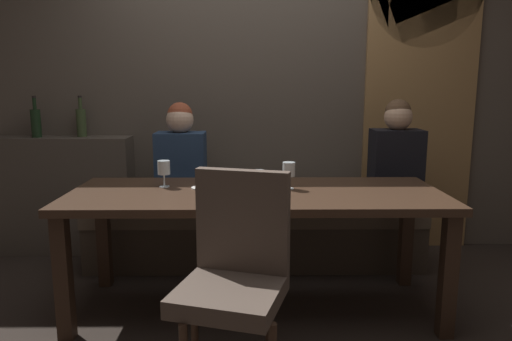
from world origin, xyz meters
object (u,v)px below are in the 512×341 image
Objects in this scene: dining_table at (256,205)px; wine_bottle_pale_label at (81,122)px; wine_glass_end_right at (289,171)px; espresso_cup at (201,184)px; banquette_bench at (255,236)px; diner_bearded at (396,158)px; wine_bottle_dark_red at (36,122)px; diner_redhead at (181,159)px; chair_near_side at (235,266)px; fork_on_table at (274,182)px; wine_glass_far_right at (258,179)px; wine_glass_far_left at (164,169)px.

dining_table is 1.80m from wine_bottle_pale_label.
dining_table is at bearing -163.64° from wine_glass_end_right.
dining_table is 0.36m from espresso_cup.
diner_bearded is at bearing -1.38° from banquette_bench.
wine_bottle_pale_label is 1.89m from wine_glass_end_right.
diner_redhead is at bearing -13.96° from wine_bottle_dark_red.
espresso_cup is (-0.33, 0.08, 0.11)m from dining_table.
espresso_cup is at bearing 178.13° from wine_glass_end_right.
diner_redhead is at bearing 178.24° from diner_bearded.
wine_bottle_pale_label is (-0.84, 0.34, 0.25)m from diner_redhead.
espresso_cup is (-0.23, 0.80, 0.21)m from chair_near_side.
wine_glass_end_right is at bearing -76.94° from fork_on_table.
dining_table is at bearing 82.13° from chair_near_side.
wine_bottle_pale_label is at bearing 137.49° from wine_glass_far_right.
dining_table is 0.74m from chair_near_side.
wine_bottle_dark_red is 1.99× the size of wine_glass_far_left.
wine_glass_far_right is at bearing -30.64° from wine_glass_far_left.
banquette_bench is at bearing 178.62° from diner_bearded.
diner_redhead is at bearing 138.25° from wine_glass_end_right.
wine_bottle_dark_red is 1.99× the size of wine_glass_end_right.
wine_bottle_dark_red is at bearing 169.60° from banquette_bench.
wine_bottle_pale_label is at bearing 142.44° from dining_table.
fork_on_table is at bearing 77.29° from chair_near_side.
wine_glass_far_left is (-0.46, 0.85, 0.29)m from chair_near_side.
wine_glass_end_right is (0.20, -0.64, 0.62)m from banquette_bench.
dining_table is 13.41× the size of wine_glass_far_right.
wine_bottle_dark_red reaches higher than wine_glass_end_right.
chair_near_side reaches higher than wine_glass_far_right.
wine_glass_far_right is at bearing -40.27° from espresso_cup.
wine_glass_far_left is at bearing -176.16° from fork_on_table.
banquette_bench is 0.69m from fork_on_table.
fork_on_table is at bearing 11.26° from wine_glass_far_left.
wine_glass_far_right is 0.33m from wine_glass_end_right.
chair_near_side is at bearing -97.87° from dining_table.
dining_table is 13.41× the size of wine_glass_end_right.
diner_bearded is at bearing 18.96° from wine_glass_far_left.
chair_near_side is 1.25× the size of diner_redhead.
diner_bearded is at bearing -7.06° from wine_bottle_dark_red.
diner_redhead is 0.60m from wine_glass_far_left.
wine_bottle_dark_red is (-1.18, 0.29, 0.25)m from diner_redhead.
wine_glass_far_right is 0.50m from fork_on_table.
diner_bearded is (1.13, 1.40, 0.27)m from chair_near_side.
banquette_bench is at bearing 45.51° from wine_glass_far_left.
wine_bottle_dark_red is 1.71m from espresso_cup.
wine_bottle_dark_red reaches higher than dining_table.
wine_bottle_pale_label is 1.99× the size of wine_glass_far_left.
banquette_bench is 7.67× the size of wine_bottle_dark_red.
wine_bottle_pale_label reaches higher than chair_near_side.
espresso_cup is (1.39, -0.94, -0.30)m from wine_bottle_dark_red.
chair_near_side is 0.60m from wine_glass_far_right.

